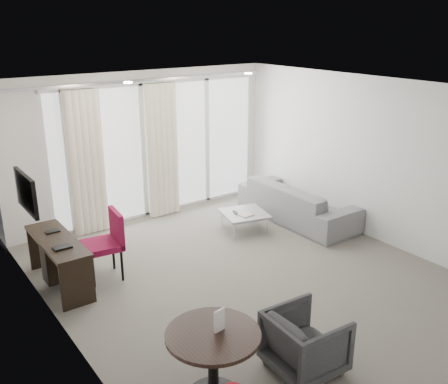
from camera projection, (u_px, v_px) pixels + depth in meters
floor at (249, 278)px, 6.94m from camera, size 5.00×6.00×0.00m
ceiling at (253, 89)px, 6.09m from camera, size 5.00×6.00×0.00m
wall_left at (61, 235)px, 5.14m from camera, size 0.00×6.00×2.60m
wall_right at (374, 160)px, 7.90m from camera, size 0.00×6.00×2.60m
window_panel at (160, 149)px, 9.00m from camera, size 4.00×0.02×2.38m
window_frame at (161, 149)px, 8.99m from camera, size 4.10×0.06×2.44m
curtain_left at (87, 163)px, 8.08m from camera, size 0.60×0.20×2.38m
curtain_right at (162, 151)px, 8.85m from camera, size 0.60×0.20×2.38m
curtain_track at (146, 80)px, 8.30m from camera, size 4.80×0.04×0.04m
downlight_a at (128, 82)px, 6.82m from camera, size 0.12×0.12×0.02m
downlight_b at (248, 73)px, 7.98m from camera, size 0.12×0.12×0.02m
desk at (59, 262)px, 6.66m from camera, size 0.45×1.43×0.67m
tv at (26, 193)px, 6.26m from camera, size 0.05×0.80×0.50m
desk_chair at (102, 246)px, 6.80m from camera, size 0.58×0.55×0.96m
round_table at (213, 365)px, 4.65m from camera, size 1.13×1.13×0.71m
menu_card at (220, 329)px, 4.56m from camera, size 0.12×0.04×0.22m
tub_armchair at (305, 342)px, 5.03m from camera, size 0.76×0.74×0.65m
coffee_table at (244, 221)px, 8.47m from camera, size 0.87×0.87×0.32m
remote at (235, 211)px, 8.39m from camera, size 0.09×0.16×0.02m
magazine at (244, 212)px, 8.33m from camera, size 0.22×0.28×0.02m
sofa at (297, 202)px, 8.86m from camera, size 0.90×2.31×0.67m
terrace_slab at (128, 192)px, 10.58m from camera, size 5.60×3.00×0.12m
rattan_chair_a at (167, 168)px, 10.73m from camera, size 0.57×0.57×0.76m
rattan_chair_b at (181, 153)px, 11.81m from camera, size 0.63×0.63×0.82m
rattan_table at (191, 179)px, 10.39m from camera, size 0.67×0.67×0.54m
balustrade at (99, 153)px, 11.51m from camera, size 5.50×0.06×1.05m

